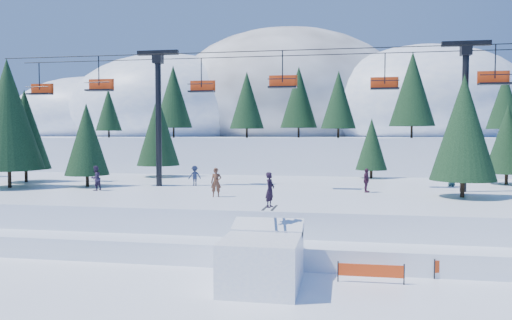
% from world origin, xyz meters
% --- Properties ---
extents(ground, '(160.00, 160.00, 0.00)m').
position_xyz_m(ground, '(0.00, 0.00, 0.00)').
color(ground, white).
rests_on(ground, ground).
extents(mid_shelf, '(70.00, 22.00, 2.50)m').
position_xyz_m(mid_shelf, '(0.00, 18.00, 1.25)').
color(mid_shelf, white).
rests_on(mid_shelf, ground).
extents(berm, '(70.00, 6.00, 1.10)m').
position_xyz_m(berm, '(0.00, 8.00, 0.55)').
color(berm, white).
rests_on(berm, ground).
extents(mountain_ridge, '(119.00, 60.00, 26.46)m').
position_xyz_m(mountain_ridge, '(-5.09, 73.37, 9.64)').
color(mountain_ridge, white).
rests_on(mountain_ridge, ground).
extents(jump_kicker, '(3.19, 4.40, 4.76)m').
position_xyz_m(jump_kicker, '(1.55, 2.54, 1.18)').
color(jump_kicker, white).
rests_on(jump_kicker, ground).
extents(chairlift, '(46.00, 3.21, 10.28)m').
position_xyz_m(chairlift, '(0.69, 18.05, 9.32)').
color(chairlift, black).
rests_on(chairlift, mid_shelf).
extents(conifer_stand, '(60.67, 16.68, 10.19)m').
position_xyz_m(conifer_stand, '(1.92, 18.82, 7.12)').
color(conifer_stand, black).
rests_on(conifer_stand, mid_shelf).
extents(distant_skiers, '(26.06, 9.82, 1.85)m').
position_xyz_m(distant_skiers, '(-2.36, 16.53, 3.33)').
color(distant_skiers, '#523021').
rests_on(distant_skiers, mid_shelf).
extents(banner_near, '(2.86, 0.09, 0.90)m').
position_xyz_m(banner_near, '(6.12, 3.81, 0.54)').
color(banner_near, black).
rests_on(banner_near, ground).
extents(banner_far, '(2.70, 0.99, 0.90)m').
position_xyz_m(banner_far, '(10.28, 5.41, 0.54)').
color(banner_far, black).
rests_on(banner_far, ground).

